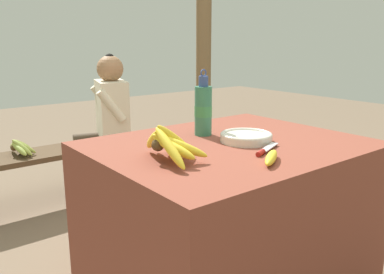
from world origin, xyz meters
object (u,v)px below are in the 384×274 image
at_px(banana_bunch_ripe, 168,143).
at_px(wooden_bench, 82,153).
at_px(seated_vendor, 106,115).
at_px(serving_bowl, 246,137).
at_px(banana_bunch_green, 20,147).
at_px(loose_banana_front, 271,158).
at_px(knife, 264,150).
at_px(water_bottle, 203,109).
at_px(support_post_far, 204,17).

distance_m(banana_bunch_ripe, wooden_bench, 1.67).
xyz_separation_m(wooden_bench, seated_vendor, (0.20, -0.02, 0.26)).
distance_m(serving_bowl, banana_bunch_green, 1.66).
height_order(banana_bunch_ripe, loose_banana_front, banana_bunch_ripe).
height_order(banana_bunch_ripe, knife, banana_bunch_ripe).
relative_size(water_bottle, banana_bunch_green, 1.00).
distance_m(wooden_bench, support_post_far, 1.67).
height_order(serving_bowl, loose_banana_front, serving_bowl).
xyz_separation_m(knife, support_post_far, (1.28, 1.92, 0.61)).
height_order(banana_bunch_ripe, banana_bunch_green, banana_bunch_ripe).
bearing_deg(water_bottle, banana_bunch_ripe, -146.53).
bearing_deg(seated_vendor, support_post_far, -151.52).
xyz_separation_m(water_bottle, support_post_far, (1.28, 1.54, 0.51)).
relative_size(water_bottle, wooden_bench, 0.18).
distance_m(loose_banana_front, seated_vendor, 1.83).
relative_size(wooden_bench, banana_bunch_green, 5.55).
bearing_deg(loose_banana_front, knife, 52.81).
bearing_deg(knife, banana_bunch_green, 82.30).
relative_size(banana_bunch_ripe, seated_vendor, 0.32).
height_order(water_bottle, seated_vendor, seated_vendor).
xyz_separation_m(seated_vendor, banana_bunch_green, (-0.62, 0.02, -0.15)).
bearing_deg(water_bottle, seated_vendor, 82.98).
bearing_deg(banana_bunch_ripe, support_post_far, 47.33).
xyz_separation_m(serving_bowl, banana_bunch_green, (-0.52, 1.55, -0.28)).
height_order(banana_bunch_ripe, serving_bowl, banana_bunch_ripe).
relative_size(wooden_bench, seated_vendor, 1.61).
height_order(water_bottle, knife, water_bottle).
bearing_deg(serving_bowl, support_post_far, 55.29).
xyz_separation_m(water_bottle, knife, (-0.01, -0.38, -0.11)).
height_order(banana_bunch_ripe, support_post_far, support_post_far).
height_order(serving_bowl, banana_bunch_green, serving_bowl).
height_order(wooden_bench, support_post_far, support_post_far).
bearing_deg(banana_bunch_green, water_bottle, -71.05).
bearing_deg(banana_bunch_green, knife, -75.23).
xyz_separation_m(banana_bunch_green, support_post_far, (1.74, 0.20, 0.89)).
bearing_deg(banana_bunch_ripe, banana_bunch_green, 93.58).
distance_m(water_bottle, seated_vendor, 1.35).
relative_size(serving_bowl, seated_vendor, 0.22).
bearing_deg(banana_bunch_ripe, knife, -21.74).
bearing_deg(wooden_bench, seated_vendor, -5.29).
bearing_deg(seated_vendor, water_bottle, 100.44).
xyz_separation_m(seated_vendor, support_post_far, (1.12, 0.22, 0.74)).
bearing_deg(banana_bunch_green, serving_bowl, -71.33).
bearing_deg(knife, water_bottle, 66.57).
xyz_separation_m(serving_bowl, loose_banana_front, (-0.15, -0.27, -0.00)).
relative_size(knife, seated_vendor, 0.19).
xyz_separation_m(knife, wooden_bench, (-0.03, 1.72, -0.39)).
relative_size(seated_vendor, support_post_far, 0.39).
xyz_separation_m(loose_banana_front, support_post_far, (1.36, 2.02, 0.61)).
bearing_deg(knife, banana_bunch_ripe, 135.78).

